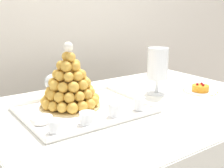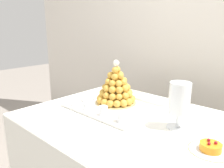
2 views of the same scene
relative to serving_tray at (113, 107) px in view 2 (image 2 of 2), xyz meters
name	(u,v)px [view 2 (image 2 of 2)]	position (x,y,z in m)	size (l,w,h in m)	color
backdrop_wall	(212,26)	(0.27, 0.89, 0.51)	(4.80, 0.10, 2.50)	silver
buffet_table	(140,139)	(0.27, -0.06, -0.12)	(1.39, 0.97, 0.73)	brown
serving_tray	(113,107)	(0.00, 0.00, 0.00)	(0.55, 0.44, 0.02)	white
croquembouche	(116,87)	(-0.03, 0.07, 0.11)	(0.28, 0.28, 0.30)	tan
dessert_cup_left	(75,102)	(-0.21, -0.15, 0.02)	(0.05, 0.05, 0.05)	silver
dessert_cup_mid_left	(88,107)	(-0.07, -0.15, 0.02)	(0.06, 0.06, 0.05)	silver
dessert_cup_centre	(103,111)	(0.06, -0.15, 0.03)	(0.05, 0.05, 0.06)	silver
dessert_cup_mid_right	(122,117)	(0.20, -0.15, 0.03)	(0.05, 0.05, 0.06)	silver
creme_brulee_ramekin	(88,99)	(-0.21, -0.03, 0.01)	(0.09, 0.09, 0.02)	white
macaron_goblet	(179,100)	(0.46, 0.01, 0.15)	(0.11, 0.11, 0.25)	white
fruit_tart_plate	(210,149)	(0.67, -0.11, 0.01)	(0.19, 0.19, 0.05)	white
wine_glass	(120,86)	(-0.08, 0.15, 0.10)	(0.08, 0.08, 0.15)	silver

